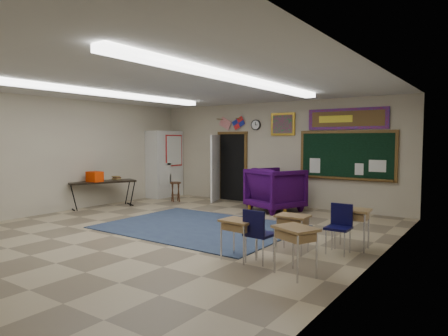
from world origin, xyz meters
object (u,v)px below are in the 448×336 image
Objects in this scene: student_desk_front_left at (293,231)px; folding_table at (102,193)px; student_desk_front_right at (352,227)px; wooden_stool at (176,191)px; wingback_armchair at (276,189)px.

student_desk_front_left is 0.34× the size of folding_table.
student_desk_front_right is 1.17× the size of wooden_stool.
folding_table reaches higher than wooden_stool.
student_desk_front_right reaches higher than wooden_stool.
wooden_stool is at bearing 28.33° from wingback_armchair.
wooden_stool is (-6.15, 2.26, -0.08)m from student_desk_front_right.
wingback_armchair is at bearing 118.82° from student_desk_front_left.
wooden_stool is at bearing 147.46° from student_desk_front_left.
student_desk_front_right is at bearing -20.19° from wooden_stool.
wingback_armchair reaches higher than folding_table.
wingback_armchair is at bearing 6.10° from wooden_stool.
wingback_armchair reaches higher than student_desk_front_left.
student_desk_front_left is 1.10m from student_desk_front_right.
folding_table is at bearing 167.60° from student_desk_front_left.
folding_table is (-7.12, 0.26, 0.02)m from student_desk_front_right.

